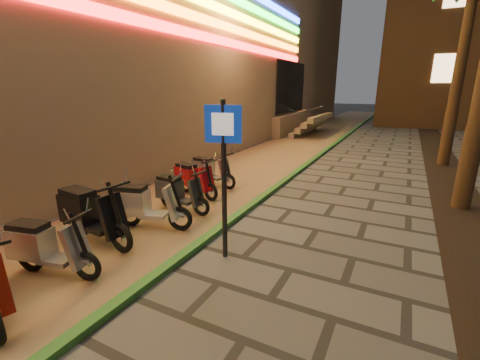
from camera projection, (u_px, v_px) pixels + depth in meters
The scene contains 10 objects.
parking_strip at pixel (269, 159), 13.02m from camera, with size 3.40×60.00×0.01m, color #8C7251.
green_curb at pixel (310, 162), 12.26m from camera, with size 0.18×60.00×0.10m, color #2C702A.
planting_strip at pixel (474, 241), 6.02m from camera, with size 1.20×40.00×0.02m, color black.
pedestrian_sign at pixel (224, 160), 5.04m from camera, with size 0.56×0.19×2.62m.
scooter_5 at pixel (44, 246), 4.86m from camera, with size 1.54×0.72×1.08m.
scooter_6 at pixel (89, 214), 5.92m from camera, with size 1.80×0.63×1.27m.
scooter_7 at pixel (143, 205), 6.51m from camera, with size 1.63×0.85×1.16m.
scooter_8 at pixel (177, 192), 7.47m from camera, with size 1.47×0.51×1.04m.
scooter_9 at pixel (192, 178), 8.55m from camera, with size 1.52×0.75×1.07m.
scooter_10 at pixel (209, 170), 9.40m from camera, with size 1.49×0.59×1.05m.
Camera 1 is at (2.18, -1.87, 2.79)m, focal length 24.00 mm.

